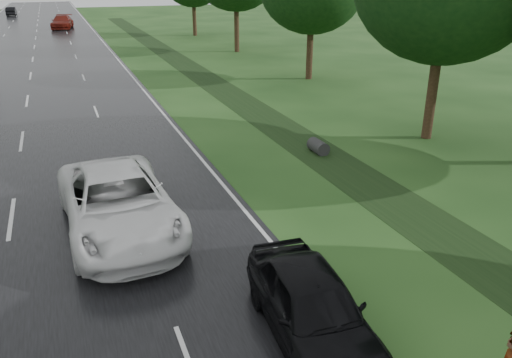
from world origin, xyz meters
name	(u,v)px	position (x,y,z in m)	size (l,w,h in m)	color
road	(34,51)	(0.00, 45.00, 0.02)	(14.00, 180.00, 0.04)	black
edge_stripe_east	(108,47)	(6.75, 45.00, 0.04)	(0.12, 180.00, 0.01)	silver
center_line	(34,51)	(0.00, 45.00, 0.04)	(0.12, 180.00, 0.01)	silver
drainage_ditch	(245,104)	(11.50, 18.71, 0.04)	(2.20, 120.00, 0.56)	black
white_pickup	(118,203)	(3.00, 5.98, 0.91)	(2.90, 6.28, 1.75)	silver
dark_sedan	(312,306)	(6.00, -0.04, 0.79)	(1.77, 4.40, 1.50)	black
far_car_red	(62,22)	(3.21, 65.41, 0.88)	(2.36, 5.82, 1.69)	#65140B
far_car_dark	(11,11)	(-4.25, 91.23, 0.74)	(1.49, 4.27, 1.41)	black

